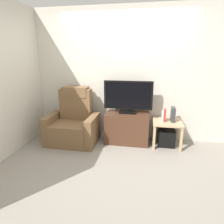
{
  "coord_description": "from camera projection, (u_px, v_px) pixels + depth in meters",
  "views": [
    {
      "loc": [
        0.48,
        -2.85,
        1.68
      ],
      "look_at": [
        -0.15,
        0.5,
        0.7
      ],
      "focal_mm": 31.49,
      "sensor_mm": 36.0,
      "label": 1
    }
  ],
  "objects": [
    {
      "name": "ground_plane",
      "position": [
        115.0,
        161.0,
        3.24
      ],
      "size": [
        6.4,
        6.4,
        0.0
      ],
      "primitive_type": "plane",
      "color": "gray"
    },
    {
      "name": "subwoofer_box",
      "position": [
        166.0,
        137.0,
        3.8
      ],
      "size": [
        0.32,
        0.32,
        0.32
      ],
      "primitive_type": "cube",
      "color": "black",
      "rests_on": "ground"
    },
    {
      "name": "tv_stand",
      "position": [
        127.0,
        127.0,
        3.92
      ],
      "size": [
        0.84,
        0.5,
        0.6
      ],
      "color": "#4C2D1E",
      "rests_on": "ground"
    },
    {
      "name": "television",
      "position": [
        128.0,
        96.0,
        3.76
      ],
      "size": [
        0.94,
        0.2,
        0.63
      ],
      "color": "black",
      "rests_on": "tv_stand"
    },
    {
      "name": "book_leftmost",
      "position": [
        162.0,
        116.0,
        3.69
      ],
      "size": [
        0.03,
        0.12,
        0.19
      ],
      "primitive_type": "cube",
      "color": "white",
      "rests_on": "side_table"
    },
    {
      "name": "book_middle",
      "position": [
        165.0,
        115.0,
        3.67
      ],
      "size": [
        0.03,
        0.11,
        0.23
      ],
      "primitive_type": "cube",
      "color": "red",
      "rests_on": "side_table"
    },
    {
      "name": "game_console",
      "position": [
        173.0,
        114.0,
        3.67
      ],
      "size": [
        0.07,
        0.2,
        0.27
      ],
      "primitive_type": "cube",
      "color": "#333338",
      "rests_on": "side_table"
    },
    {
      "name": "wall_side",
      "position": [
        3.0,
        80.0,
        3.22
      ],
      "size": [
        0.06,
        4.48,
        2.6
      ],
      "primitive_type": "cube",
      "color": "beige",
      "rests_on": "ground"
    },
    {
      "name": "recliner_armchair",
      "position": [
        73.0,
        124.0,
        3.93
      ],
      "size": [
        0.98,
        0.78,
        1.08
      ],
      "rotation": [
        0.0,
        0.0,
        -0.05
      ],
      "color": "brown",
      "rests_on": "ground"
    },
    {
      "name": "side_table",
      "position": [
        167.0,
        125.0,
        3.73
      ],
      "size": [
        0.54,
        0.54,
        0.49
      ],
      "color": "tan",
      "rests_on": "ground"
    },
    {
      "name": "wall_back",
      "position": [
        125.0,
        75.0,
        3.95
      ],
      "size": [
        6.4,
        0.06,
        2.6
      ],
      "primitive_type": "cube",
      "color": "beige",
      "rests_on": "ground"
    }
  ]
}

